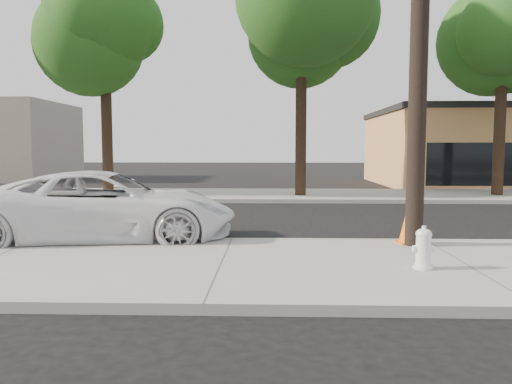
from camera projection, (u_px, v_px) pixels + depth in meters
ground at (239, 229)px, 12.53m from camera, size 120.00×120.00×0.00m
near_sidewalk at (221, 267)px, 8.24m from camera, size 90.00×4.40×0.15m
far_sidewalk at (252, 195)px, 20.99m from camera, size 90.00×5.00×0.15m
curb_near at (232, 242)px, 10.43m from camera, size 90.00×0.12×0.16m
utility_pole at (420, 5)px, 9.32m from camera, size 1.40×0.34×9.00m
tree_b at (108, 46)px, 20.20m from camera, size 4.34×4.20×8.45m
tree_c at (307, 23)px, 19.46m from camera, size 4.96×4.80×9.55m
tree_d at (510, 38)px, 19.58m from camera, size 4.50×4.35×8.75m
police_cruiser at (106, 207)px, 10.76m from camera, size 5.86×3.28×1.55m
fire_hydrant at (423, 249)px, 7.80m from camera, size 0.33×0.31×0.64m
traffic_cone at (408, 225)px, 9.88m from camera, size 0.46×0.46×0.77m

